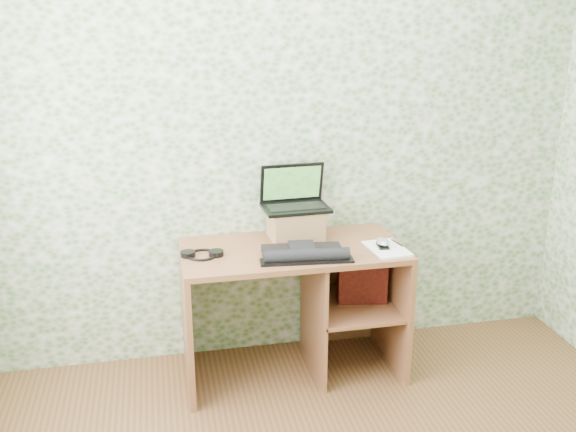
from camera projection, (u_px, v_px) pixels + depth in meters
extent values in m
plane|color=silver|center=(281.00, 137.00, 3.58)|extent=(3.50, 0.00, 3.50)
cube|color=brown|center=(293.00, 250.00, 3.47)|extent=(1.20, 0.60, 0.03)
cube|color=brown|center=(187.00, 323.00, 3.47)|extent=(0.03, 0.60, 0.72)
cube|color=brown|center=(391.00, 303.00, 3.70)|extent=(0.03, 0.60, 0.72)
cube|color=brown|center=(313.00, 311.00, 3.61)|extent=(0.02, 0.56, 0.72)
cube|color=brown|center=(353.00, 304.00, 3.65)|extent=(0.46, 0.56, 0.02)
cube|color=brown|center=(340.00, 286.00, 3.93)|extent=(0.48, 0.02, 0.72)
cube|color=brown|center=(296.00, 224.00, 3.58)|extent=(0.29, 0.25, 0.17)
cube|color=black|center=(296.00, 208.00, 3.55)|extent=(0.37, 0.26, 0.02)
cube|color=black|center=(296.00, 207.00, 3.54)|extent=(0.32, 0.15, 0.00)
cube|color=black|center=(292.00, 182.00, 3.61)|extent=(0.36, 0.07, 0.23)
cube|color=#1D5719|center=(292.00, 183.00, 3.60)|extent=(0.33, 0.06, 0.19)
cube|color=black|center=(302.00, 251.00, 3.38)|extent=(0.43, 0.19, 0.03)
cube|color=black|center=(302.00, 249.00, 3.38)|extent=(0.15, 0.15, 0.05)
cylinder|color=black|center=(307.00, 255.00, 3.27)|extent=(0.45, 0.11, 0.07)
cube|color=black|center=(307.00, 261.00, 3.28)|extent=(0.49, 0.14, 0.01)
torus|color=black|center=(202.00, 255.00, 3.35)|extent=(0.18, 0.18, 0.01)
cylinder|color=black|center=(188.00, 254.00, 3.34)|extent=(0.08, 0.08, 0.03)
cylinder|color=black|center=(216.00, 253.00, 3.35)|extent=(0.08, 0.08, 0.03)
cube|color=white|center=(387.00, 249.00, 3.43)|extent=(0.21, 0.28, 0.01)
ellipsoid|color=silver|center=(383.00, 244.00, 3.44)|extent=(0.08, 0.11, 0.04)
cylinder|color=black|center=(397.00, 243.00, 3.50)|extent=(0.03, 0.11, 0.01)
cube|color=maroon|center=(363.00, 275.00, 3.61)|extent=(0.28, 0.13, 0.33)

